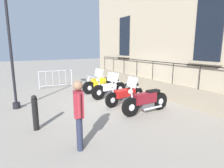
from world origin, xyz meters
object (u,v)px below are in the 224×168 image
Objects in this scene: lamppost at (7,14)px; crowd_barrier at (56,78)px; bollard at (35,113)px; motorcycle_red at (125,94)px; motorcycle_maroon at (146,101)px; pedestrian_standing at (79,111)px; motorcycle_white at (109,88)px; motorcycle_yellow at (99,84)px.

lamppost is 2.44× the size of crowd_barrier.
lamppost is 3.96m from bollard.
motorcycle_maroon is at bearing 92.03° from motorcycle_red.
bollard is 0.63× the size of pedestrian_standing.
crowd_barrier is (-2.33, -3.15, -3.02)m from lamppost.
motorcycle_red is at bearing -140.38° from pedestrian_standing.
motorcycle_white is at bearing 114.89° from crowd_barrier.
crowd_barrier is (1.76, -4.84, 0.11)m from motorcycle_red.
bollard is at bearing 12.18° from motorcycle_red.
bollard is (3.67, 3.28, 0.10)m from motorcycle_yellow.
pedestrian_standing reaches higher than bollard.
lamppost reaches higher than motorcycle_yellow.
pedestrian_standing is at bearing 80.81° from crowd_barrier.
pedestrian_standing is (-0.76, 1.63, 0.41)m from bollard.
pedestrian_standing is (1.17, 7.26, 0.38)m from crowd_barrier.
motorcycle_white is 1.87× the size of bollard.
motorcycle_white is at bearing -150.33° from bollard.
motorcycle_red is 1.07× the size of crowd_barrier.
crowd_barrier is at bearing -65.11° from motorcycle_white.
motorcycle_white reaches higher than motorcycle_yellow.
motorcycle_yellow is 1.21× the size of pedestrian_standing.
pedestrian_standing is (2.93, 2.43, 0.49)m from motorcycle_red.
motorcycle_yellow is 5.21m from lamppost.
bollard is (3.73, -0.49, 0.07)m from motorcycle_maroon.
lamppost is at bearing -80.98° from bollard.
lamppost reaches higher than motorcycle_red.
crowd_barrier is at bearing -108.93° from bollard.
motorcycle_white is at bearing 173.74° from lamppost.
motorcycle_white is 1.26m from motorcycle_red.
motorcycle_maroon is at bearing 172.54° from bollard.
motorcycle_red is (-0.09, 1.25, -0.01)m from motorcycle_white.
crowd_barrier is (1.74, -2.36, 0.13)m from motorcycle_yellow.
pedestrian_standing is at bearing 59.27° from motorcycle_yellow.
motorcycle_yellow is at bearing 126.49° from crowd_barrier.
crowd_barrier reaches higher than motorcycle_yellow.
motorcycle_white is 0.94× the size of motorcycle_maroon.
motorcycle_maroon is at bearing 144.22° from lamppost.
lamppost is at bearing -22.49° from motorcycle_red.
motorcycle_white is (0.08, 1.23, 0.03)m from motorcycle_yellow.
motorcycle_maroon is 1.07× the size of crowd_barrier.
bollard is (-0.39, 2.48, -3.05)m from lamppost.
bollard is at bearing 99.02° from lamppost.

